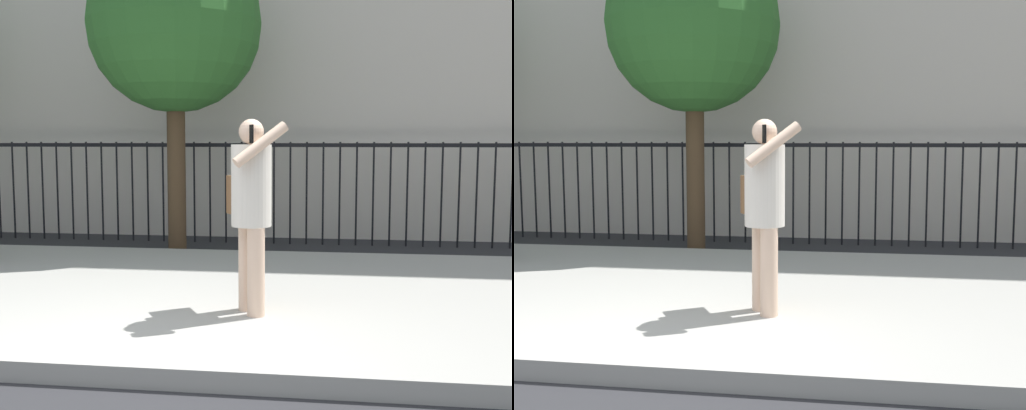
# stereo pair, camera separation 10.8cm
# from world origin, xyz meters

# --- Properties ---
(ground_plane) EXTENTS (60.00, 60.00, 0.00)m
(ground_plane) POSITION_xyz_m (0.00, 0.00, 0.00)
(ground_plane) COLOR #28282B
(sidewalk) EXTENTS (28.00, 4.40, 0.15)m
(sidewalk) POSITION_xyz_m (0.00, 2.20, 0.07)
(sidewalk) COLOR #9E9B93
(sidewalk) RESTS_ON ground
(iron_fence) EXTENTS (12.03, 0.04, 1.60)m
(iron_fence) POSITION_xyz_m (0.00, 5.90, 1.02)
(iron_fence) COLOR black
(iron_fence) RESTS_ON ground
(pedestrian_on_phone) EXTENTS (0.60, 0.72, 1.65)m
(pedestrian_on_phone) POSITION_xyz_m (0.64, 1.41, 1.11)
(pedestrian_on_phone) COLOR beige
(pedestrian_on_phone) RESTS_ON sidewalk
(street_tree_far) EXTENTS (2.46, 2.46, 4.47)m
(street_tree_far) POSITION_xyz_m (-0.93, 4.94, 3.22)
(street_tree_far) COLOR #4C3823
(street_tree_far) RESTS_ON ground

